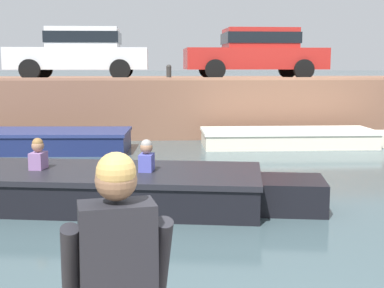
% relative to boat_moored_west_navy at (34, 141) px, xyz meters
% --- Properties ---
extents(ground_plane, '(400.00, 400.00, 0.00)m').
position_rel_boat_moored_west_navy_xyz_m(ground_plane, '(4.09, -4.47, -0.26)').
color(ground_plane, '#3D5156').
extents(far_quay_wall, '(60.00, 6.00, 1.72)m').
position_rel_boat_moored_west_navy_xyz_m(far_quay_wall, '(4.09, 4.71, 0.59)').
color(far_quay_wall, brown).
rests_on(far_quay_wall, ground).
extents(far_wall_coping, '(60.00, 0.24, 0.08)m').
position_rel_boat_moored_west_navy_xyz_m(far_wall_coping, '(4.09, 1.83, 1.49)').
color(far_wall_coping, '#9F6C52').
rests_on(far_wall_coping, far_quay_wall).
extents(boat_moored_west_navy, '(5.20, 2.00, 0.53)m').
position_rel_boat_moored_west_navy_xyz_m(boat_moored_west_navy, '(0.00, 0.00, 0.00)').
color(boat_moored_west_navy, navy).
rests_on(boat_moored_west_navy, ground).
extents(boat_moored_central_cream, '(5.43, 1.69, 0.46)m').
position_rel_boat_moored_west_navy_xyz_m(boat_moored_central_cream, '(6.77, 0.39, -0.04)').
color(boat_moored_central_cream, silver).
rests_on(boat_moored_central_cream, ground).
extents(motorboat_passing, '(6.03, 2.62, 1.04)m').
position_rel_boat_moored_west_navy_xyz_m(motorboat_passing, '(2.42, -5.39, 0.02)').
color(motorboat_passing, black).
rests_on(motorboat_passing, ground).
extents(car_left_inner_white, '(4.14, 2.00, 1.54)m').
position_rel_boat_moored_west_navy_xyz_m(car_left_inner_white, '(0.81, 3.11, 2.30)').
color(car_left_inner_white, white).
rests_on(car_left_inner_white, far_quay_wall).
extents(car_centre_red, '(4.30, 2.06, 1.54)m').
position_rel_boat_moored_west_navy_xyz_m(car_centre_red, '(6.18, 3.11, 2.30)').
color(car_centre_red, '#B2231E').
rests_on(car_centre_red, far_quay_wall).
extents(mooring_bollard_mid, '(0.15, 0.15, 0.45)m').
position_rel_boat_moored_west_navy_xyz_m(mooring_bollard_mid, '(3.44, 1.96, 1.69)').
color(mooring_bollard_mid, '#2D2B28').
rests_on(mooring_bollard_mid, far_quay_wall).
extents(person_seated_left, '(0.57, 0.58, 0.97)m').
position_rel_boat_moored_west_navy_xyz_m(person_seated_left, '(2.86, -10.97, 0.89)').
color(person_seated_left, '#282833').
rests_on(person_seated_left, near_quay).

